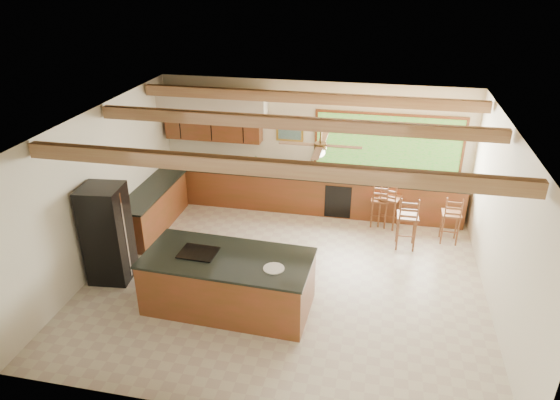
# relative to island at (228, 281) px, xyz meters

# --- Properties ---
(ground) EXTENTS (7.20, 7.20, 0.00)m
(ground) POSITION_rel_island_xyz_m (0.80, 1.03, -0.49)
(ground) COLOR beige
(ground) RESTS_ON ground
(room_shell) EXTENTS (7.27, 6.54, 3.02)m
(room_shell) POSITION_rel_island_xyz_m (0.63, 1.68, 1.72)
(room_shell) COLOR silver
(room_shell) RESTS_ON ground
(counter_run) EXTENTS (7.12, 3.10, 1.24)m
(counter_run) POSITION_rel_island_xyz_m (-0.02, 3.55, -0.03)
(counter_run) COLOR brown
(counter_run) RESTS_ON ground
(island) EXTENTS (2.85, 1.43, 1.00)m
(island) POSITION_rel_island_xyz_m (0.00, 0.00, 0.00)
(island) COLOR brown
(island) RESTS_ON ground
(refrigerator) EXTENTS (0.79, 0.77, 1.85)m
(refrigerator) POSITION_rel_island_xyz_m (-2.39, 0.39, 0.44)
(refrigerator) COLOR black
(refrigerator) RESTS_ON ground
(bar_stool_a) EXTENTS (0.39, 0.39, 1.06)m
(bar_stool_a) POSITION_rel_island_xyz_m (2.43, 3.43, 0.14)
(bar_stool_a) COLOR brown
(bar_stool_a) RESTS_ON ground
(bar_stool_b) EXTENTS (0.43, 0.43, 1.19)m
(bar_stool_b) POSITION_rel_island_xyz_m (3.00, 2.57, 0.21)
(bar_stool_b) COLOR brown
(bar_stool_b) RESTS_ON ground
(bar_stool_c) EXTENTS (0.39, 0.39, 1.09)m
(bar_stool_c) POSITION_rel_island_xyz_m (3.91, 2.99, 0.15)
(bar_stool_c) COLOR brown
(bar_stool_c) RESTS_ON ground
(bar_stool_d) EXTENTS (0.52, 0.52, 1.17)m
(bar_stool_d) POSITION_rel_island_xyz_m (2.65, 3.42, 0.20)
(bar_stool_d) COLOR brown
(bar_stool_d) RESTS_ON ground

